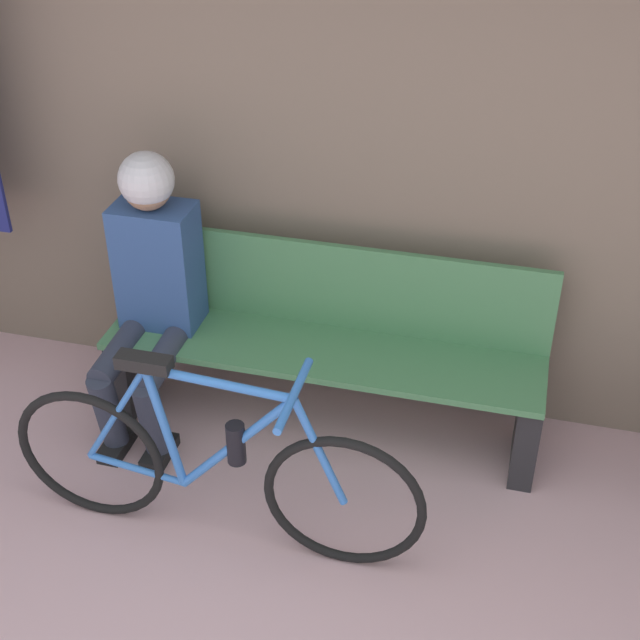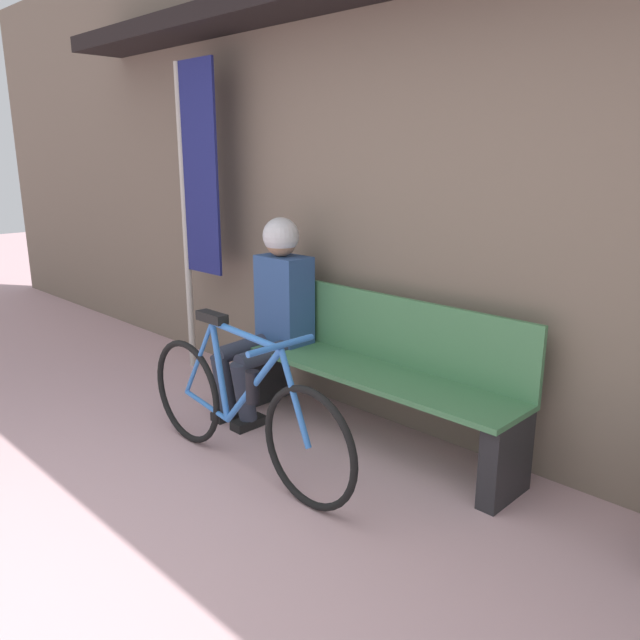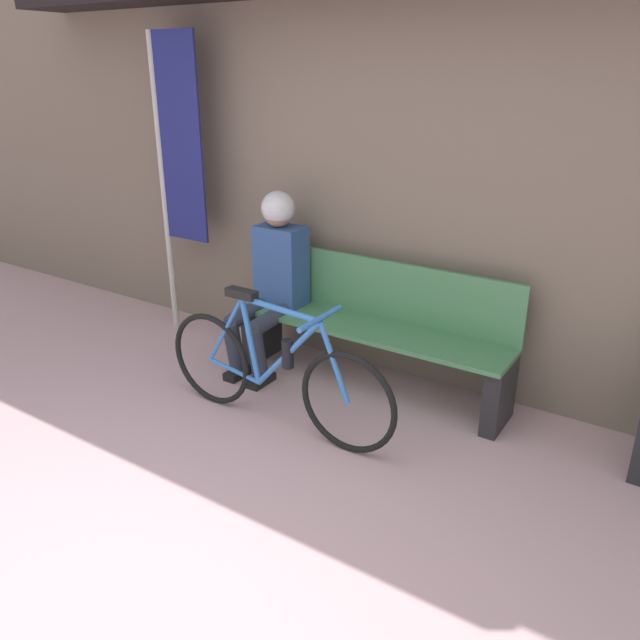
# 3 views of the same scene
# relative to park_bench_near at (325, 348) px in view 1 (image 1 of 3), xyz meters

# --- Properties ---
(storefront_wall) EXTENTS (12.00, 0.56, 3.20)m
(storefront_wall) POSITION_rel_park_bench_near_xyz_m (0.16, 0.32, 1.25)
(storefront_wall) COLOR #756656
(storefront_wall) RESTS_ON ground_plane
(park_bench_near) EXTENTS (1.89, 0.42, 0.85)m
(park_bench_near) POSITION_rel_park_bench_near_xyz_m (0.00, 0.00, 0.00)
(park_bench_near) COLOR #477F51
(park_bench_near) RESTS_ON ground_plane
(bicycle) EXTENTS (1.62, 0.40, 0.83)m
(bicycle) POSITION_rel_park_bench_near_xyz_m (-0.24, -0.78, -0.06)
(bicycle) COLOR black
(bicycle) RESTS_ON ground_plane
(person_seated) EXTENTS (0.34, 0.62, 1.25)m
(person_seated) POSITION_rel_park_bench_near_xyz_m (-0.74, -0.11, 0.31)
(person_seated) COLOR #2D3342
(person_seated) RESTS_ON ground_plane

